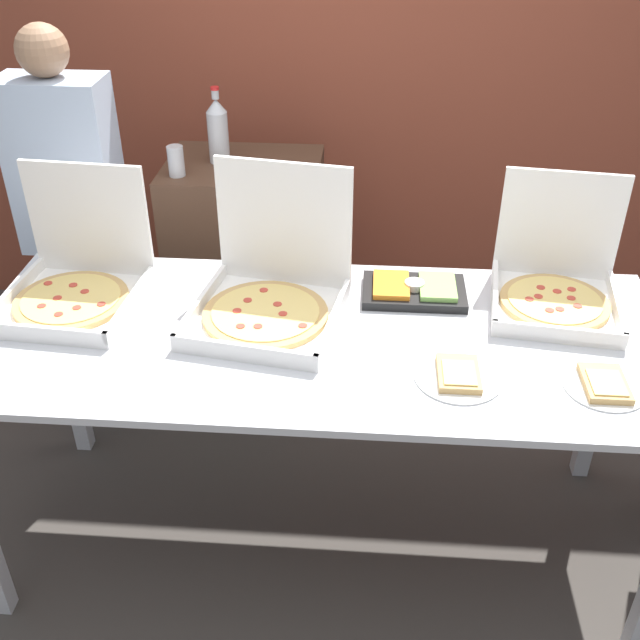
# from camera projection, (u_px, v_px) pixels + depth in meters

# --- Properties ---
(ground_plane) EXTENTS (16.00, 16.00, 0.00)m
(ground_plane) POSITION_uv_depth(u_px,v_px,m) (320.00, 532.00, 2.84)
(ground_plane) COLOR #423D38
(brick_wall_behind) EXTENTS (10.00, 0.06, 2.80)m
(brick_wall_behind) POSITION_uv_depth(u_px,v_px,m) (347.00, 45.00, 3.50)
(brick_wall_behind) COLOR brown
(brick_wall_behind) RESTS_ON ground_plane
(buffet_table) EXTENTS (2.20, 0.91, 0.91)m
(buffet_table) POSITION_uv_depth(u_px,v_px,m) (320.00, 360.00, 2.40)
(buffet_table) COLOR silver
(buffet_table) RESTS_ON ground_plane
(pizza_box_near_left) EXTENTS (0.53, 0.54, 0.45)m
(pizza_box_near_left) POSITION_uv_depth(u_px,v_px,m) (270.00, 291.00, 2.41)
(pizza_box_near_left) COLOR white
(pizza_box_near_left) RESTS_ON buffet_table
(pizza_box_near_right) EXTENTS (0.45, 0.46, 0.40)m
(pizza_box_near_right) POSITION_uv_depth(u_px,v_px,m) (556.00, 283.00, 2.47)
(pizza_box_near_right) COLOR white
(pizza_box_near_right) RESTS_ON buffet_table
(pizza_box_far_left) EXTENTS (0.45, 0.47, 0.42)m
(pizza_box_far_left) POSITION_uv_depth(u_px,v_px,m) (76.00, 280.00, 2.48)
(pizza_box_far_left) COLOR white
(pizza_box_far_left) RESTS_ON buffet_table
(paper_plate_front_right) EXTENTS (0.26, 0.26, 0.03)m
(paper_plate_front_right) POSITION_uv_depth(u_px,v_px,m) (458.00, 375.00, 2.15)
(paper_plate_front_right) COLOR white
(paper_plate_front_right) RESTS_ON buffet_table
(paper_plate_front_center) EXTENTS (0.23, 0.23, 0.03)m
(paper_plate_front_center) POSITION_uv_depth(u_px,v_px,m) (605.00, 385.00, 2.11)
(paper_plate_front_center) COLOR white
(paper_plate_front_center) RESTS_ON buffet_table
(veggie_tray) EXTENTS (0.35, 0.22, 0.05)m
(veggie_tray) POSITION_uv_depth(u_px,v_px,m) (414.00, 290.00, 2.53)
(veggie_tray) COLOR black
(veggie_tray) RESTS_ON buffet_table
(sideboard_podium) EXTENTS (0.66, 0.52, 1.07)m
(sideboard_podium) POSITION_uv_depth(u_px,v_px,m) (249.00, 274.00, 3.44)
(sideboard_podium) COLOR #4C3323
(sideboard_podium) RESTS_ON ground_plane
(soda_bottle) EXTENTS (0.09, 0.09, 0.31)m
(soda_bottle) POSITION_uv_depth(u_px,v_px,m) (218.00, 130.00, 3.09)
(soda_bottle) COLOR #B7BCC1
(soda_bottle) RESTS_ON sideboard_podium
(soda_can_silver) EXTENTS (0.07, 0.07, 0.12)m
(soda_can_silver) POSITION_uv_depth(u_px,v_px,m) (176.00, 161.00, 3.00)
(soda_can_silver) COLOR silver
(soda_can_silver) RESTS_ON sideboard_podium
(person_guest_plaid) EXTENTS (0.40, 0.22, 1.68)m
(person_guest_plaid) POSITION_uv_depth(u_px,v_px,m) (77.00, 229.00, 3.06)
(person_guest_plaid) COLOR #2D2D38
(person_guest_plaid) RESTS_ON ground_plane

